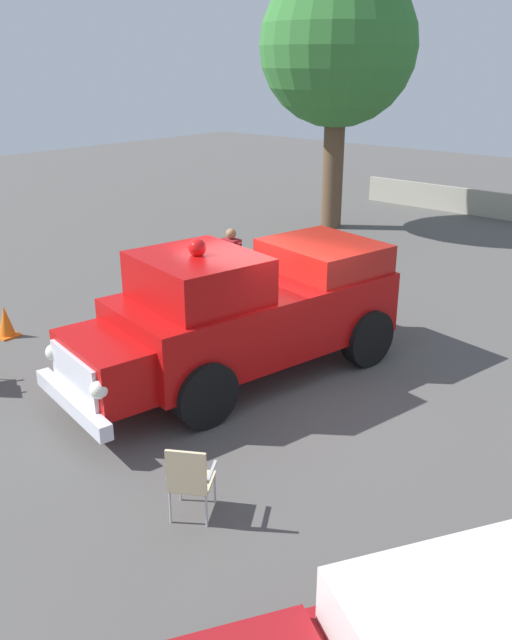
% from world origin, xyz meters
% --- Properties ---
extents(ground_plane, '(60.00, 60.00, 0.00)m').
position_xyz_m(ground_plane, '(0.00, 0.00, 0.00)').
color(ground_plane, '#514F4C').
extents(vintage_fire_truck, '(3.32, 6.25, 2.59)m').
position_xyz_m(vintage_fire_truck, '(-0.39, -0.38, 1.20)').
color(vintage_fire_truck, black).
rests_on(vintage_fire_truck, ground).
extents(lawn_chair_by_car, '(0.68, 0.68, 1.02)m').
position_xyz_m(lawn_chair_by_car, '(1.75, -3.74, 0.59)').
color(lawn_chair_by_car, '#B7BABF').
rests_on(lawn_chair_by_car, ground).
extents(spectator_standing, '(0.64, 0.28, 1.68)m').
position_xyz_m(spectator_standing, '(-3.22, 2.29, 0.96)').
color(spectator_standing, '#2D334C').
rests_on(spectator_standing, ground).
extents(oak_tree_left, '(4.77, 4.77, 7.92)m').
position_xyz_m(oak_tree_left, '(-5.67, 9.69, 5.49)').
color(oak_tree_left, brown).
rests_on(oak_tree_left, ground).
extents(traffic_cone, '(0.40, 0.40, 0.64)m').
position_xyz_m(traffic_cone, '(-5.13, -2.23, 0.31)').
color(traffic_cone, orange).
rests_on(traffic_cone, ground).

